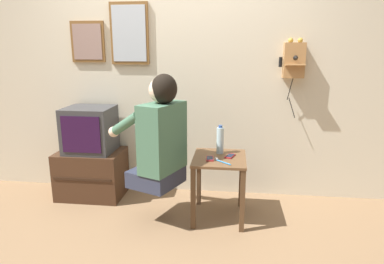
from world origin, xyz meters
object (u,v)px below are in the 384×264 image
Objects in this scene: toothbrush at (222,161)px; water_bottle at (220,140)px; television at (90,130)px; wall_phone_antique at (294,60)px; person at (160,136)px; cell_phone_spare at (230,156)px; framed_picture at (88,42)px; wall_mirror at (129,34)px; cell_phone_held at (210,158)px.

water_bottle is at bearing 47.55° from toothbrush.
wall_phone_antique is at bearing 5.55° from television.
toothbrush is at bearing -66.18° from person.
wall_phone_antique is 5.31× the size of toothbrush.
water_bottle is (-0.09, 0.09, 0.11)m from cell_phone_spare.
framed_picture is 0.68× the size of wall_mirror.
person is 2.08× the size of television.
television is 3.52× the size of cell_phone_held.
person reaches higher than cell_phone_held.
water_bottle reaches higher than cell_phone_spare.
wall_phone_antique is 1.99m from framed_picture.
wall_mirror is 4.27× the size of cell_phone_spare.
television is at bearing 171.49° from water_bottle.
cell_phone_held is at bearing -17.14° from television.
cell_phone_held is at bearing -133.01° from cell_phone_spare.
water_bottle reaches higher than toothbrush.
framed_picture is at bearing 105.58° from toothbrush.
person is at bearing -174.86° from cell_phone_held.
wall_mirror is 4.22× the size of toothbrush.
wall_mirror is at bearing 139.12° from cell_phone_held.
cell_phone_held is 0.23m from water_bottle.
person reaches higher than cell_phone_spare.
framed_picture reaches higher than person.
wall_phone_antique is 5.70× the size of cell_phone_held.
framed_picture is 1.70m from cell_phone_held.
water_bottle is at bearing -17.54° from framed_picture.
wall_mirror reaches higher than water_bottle.
television is 1.29m from water_bottle.
wall_phone_antique is 1.26× the size of wall_mirror.
water_bottle is (1.28, -0.19, -0.01)m from television.
television is 1.14× the size of framed_picture.
wall_phone_antique is at bearing -3.03° from toothbrush.
framed_picture reaches higher than toothbrush.
wall_phone_antique is at bearing 59.08° from cell_phone_spare.
toothbrush is (1.36, -0.67, -0.96)m from framed_picture.
cell_phone_held is at bearing 98.17° from toothbrush.
cell_phone_held is (1.26, -0.60, -0.96)m from framed_picture.
toothbrush is (0.51, 0.01, -0.20)m from person.
cell_phone_spare is at bearing -26.98° from wall_mirror.
toothbrush is (0.94, -0.67, -1.04)m from wall_mirror.
person is at bearing -57.75° from wall_mirror.
person is 6.80× the size of toothbrush.
television is 1.41m from cell_phone_spare.
television is at bearing -172.63° from cell_phone_spare.
person reaches higher than television.
toothbrush is (0.03, -0.25, -0.11)m from water_bottle.
wall_mirror reaches higher than framed_picture.
water_bottle is (0.49, 0.25, -0.09)m from person.
cell_phone_spare is at bearing -19.74° from framed_picture.
framed_picture is at bearing 179.23° from cell_phone_spare.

